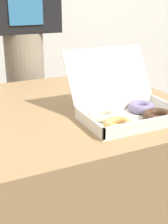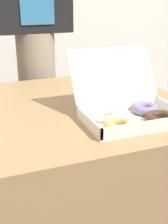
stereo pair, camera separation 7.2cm
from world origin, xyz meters
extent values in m
cube|color=#99754C|center=(0.00, 0.00, 0.38)|extent=(1.03, 0.89, 0.77)
cube|color=white|center=(0.19, -0.25, 0.77)|extent=(0.34, 0.22, 0.01)
cube|color=white|center=(0.02, -0.25, 0.79)|extent=(0.01, 0.22, 0.04)
cube|color=white|center=(0.36, -0.25, 0.79)|extent=(0.01, 0.22, 0.04)
cube|color=white|center=(0.19, -0.35, 0.79)|extent=(0.34, 0.01, 0.04)
cube|color=white|center=(0.19, -0.15, 0.79)|extent=(0.34, 0.01, 0.04)
cube|color=white|center=(0.19, -0.08, 0.90)|extent=(0.34, 0.12, 0.19)
torus|color=tan|center=(0.11, -0.30, 0.79)|extent=(0.14, 0.14, 0.03)
torus|color=silver|center=(0.11, -0.20, 0.79)|extent=(0.11, 0.11, 0.03)
torus|color=#422819|center=(0.27, -0.30, 0.79)|extent=(0.15, 0.15, 0.03)
torus|color=slate|center=(0.27, -0.20, 0.79)|extent=(0.14, 0.14, 0.03)
cylinder|color=gray|center=(0.05, 0.64, 0.49)|extent=(0.22, 0.22, 0.99)
camera|label=1|loc=(-0.41, -1.10, 1.19)|focal=50.00mm
camera|label=2|loc=(-0.34, -1.13, 1.19)|focal=50.00mm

